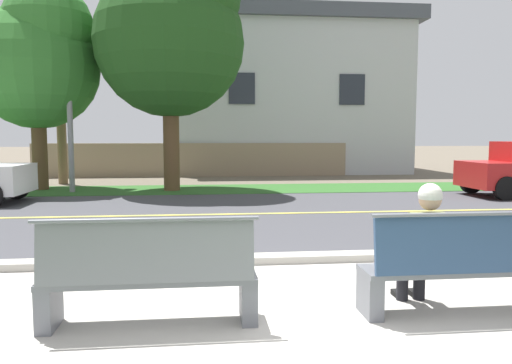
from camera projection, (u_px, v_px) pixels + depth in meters
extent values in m
plane|color=#665B4C|center=(243.00, 205.00, 12.19)|extent=(140.00, 140.00, 0.00)
cube|color=#B7B2A8|center=(308.00, 315.00, 4.66)|extent=(44.00, 3.60, 0.01)
cube|color=#ADA89E|center=(277.00, 259.00, 6.59)|extent=(44.00, 0.30, 0.11)
cube|color=#424247|center=(248.00, 214.00, 10.70)|extent=(52.00, 8.00, 0.01)
cube|color=#E0CC4C|center=(248.00, 214.00, 10.70)|extent=(48.00, 0.14, 0.01)
cube|color=#2D6026|center=(234.00, 189.00, 15.77)|extent=(48.00, 2.80, 0.02)
cube|color=slate|center=(49.00, 304.00, 4.31)|extent=(0.14, 0.40, 0.45)
cube|color=slate|center=(248.00, 297.00, 4.50)|extent=(0.14, 0.40, 0.45)
cube|color=slate|center=(150.00, 279.00, 4.38)|extent=(1.89, 0.44, 0.05)
cube|color=slate|center=(147.00, 252.00, 4.16)|extent=(1.82, 0.12, 0.52)
cylinder|color=slate|center=(146.00, 220.00, 4.13)|extent=(1.89, 0.04, 0.04)
cube|color=slate|center=(370.00, 293.00, 4.62)|extent=(0.14, 0.40, 0.45)
cube|color=slate|center=(459.00, 269.00, 4.69)|extent=(1.89, 0.44, 0.05)
cube|color=navy|center=(472.00, 244.00, 4.47)|extent=(1.82, 0.12, 0.52)
cylinder|color=slate|center=(473.00, 214.00, 4.44)|extent=(1.89, 0.04, 0.04)
cylinder|color=black|center=(411.00, 257.00, 4.83)|extent=(0.15, 0.42, 0.15)
cylinder|color=black|center=(429.00, 256.00, 4.85)|extent=(0.15, 0.42, 0.15)
cylinder|color=black|center=(402.00, 281.00, 5.05)|extent=(0.12, 0.12, 0.43)
cube|color=black|center=(399.00, 295.00, 5.14)|extent=(0.09, 0.24, 0.07)
cylinder|color=black|center=(419.00, 280.00, 5.07)|extent=(0.12, 0.12, 0.43)
cube|color=black|center=(415.00, 295.00, 5.16)|extent=(0.09, 0.24, 0.07)
cube|color=#6B7047|center=(429.00, 241.00, 4.63)|extent=(0.34, 0.20, 0.52)
cylinder|color=#6B7047|center=(407.00, 239.00, 4.63)|extent=(0.09, 0.09, 0.46)
cylinder|color=#6B7047|center=(450.00, 238.00, 4.67)|extent=(0.09, 0.09, 0.46)
sphere|color=tan|center=(430.00, 199.00, 4.61)|extent=(0.21, 0.21, 0.21)
sphere|color=beige|center=(430.00, 195.00, 4.60)|extent=(0.22, 0.22, 0.22)
cylinder|color=black|center=(506.00, 188.00, 12.96)|extent=(0.64, 0.18, 0.64)
cylinder|color=black|center=(471.00, 182.00, 14.62)|extent=(0.64, 0.18, 0.64)
cylinder|color=black|center=(17.00, 187.00, 13.24)|extent=(0.64, 0.18, 0.64)
cylinder|color=gray|center=(69.00, 83.00, 14.55)|extent=(0.16, 0.16, 6.52)
cylinder|color=brown|center=(40.00, 152.00, 15.47)|extent=(0.46, 0.46, 2.39)
sphere|color=#2D6B28|center=(36.00, 67.00, 15.23)|extent=(3.83, 3.83, 3.83)
sphere|color=#2D6B28|center=(48.00, 27.00, 14.89)|extent=(2.68, 2.68, 2.68)
cylinder|color=brown|center=(171.00, 145.00, 15.20)|extent=(0.49, 0.49, 2.83)
sphere|color=#1E4719|center=(170.00, 42.00, 14.91)|extent=(4.53, 4.53, 4.53)
cylinder|color=brown|center=(58.00, 40.00, 17.05)|extent=(0.32, 0.32, 9.98)
cube|color=gray|center=(193.00, 160.00, 20.66)|extent=(13.00, 0.36, 1.40)
cube|color=#B7BCC1|center=(285.00, 102.00, 24.05)|extent=(10.53, 6.40, 6.69)
cube|color=#474C56|center=(285.00, 26.00, 23.72)|extent=(11.37, 6.91, 0.60)
cube|color=#232833|center=(242.00, 88.00, 20.57)|extent=(1.10, 0.06, 1.30)
cube|color=#232833|center=(352.00, 90.00, 21.08)|extent=(1.10, 0.06, 1.30)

